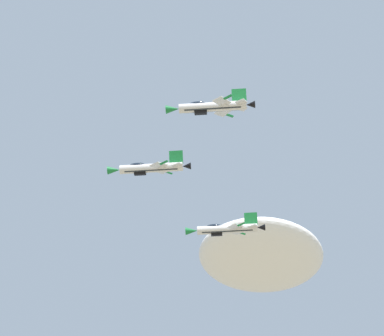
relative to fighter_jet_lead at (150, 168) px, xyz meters
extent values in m
ellipsoid|color=white|center=(51.65, 107.29, 82.64)|extent=(44.10, 36.88, 11.38)
cylinder|color=silver|center=(0.27, -0.07, 0.00)|extent=(12.05, 4.58, 1.70)
cube|color=#2D3338|center=(0.34, 0.20, -0.38)|extent=(10.12, 3.82, 1.19)
cone|color=#197A38|center=(-6.66, 1.68, 0.00)|extent=(2.71, 2.10, 1.56)
cone|color=black|center=(6.82, -1.72, 0.00)|extent=(1.88, 1.71, 1.36)
ellipsoid|color=#192333|center=(-2.38, 0.21, 0.51)|extent=(3.48, 2.28, 1.54)
cube|color=black|center=(-1.70, 0.93, -0.65)|extent=(2.47, 1.88, 1.33)
cube|color=silver|center=(1.44, -2.46, -1.64)|extent=(3.75, 3.86, 2.68)
cube|color=#197A38|center=(2.11, -4.37, -2.89)|extent=(1.58, 1.51, 0.53)
cube|color=silver|center=(2.46, 1.59, 1.49)|extent=(2.68, 3.84, 2.68)
cube|color=#197A38|center=(3.96, 2.95, 2.75)|extent=(1.69, 0.96, 0.53)
cube|color=silver|center=(4.92, -2.50, -0.92)|extent=(2.47, 2.50, 1.45)
cube|color=silver|center=(5.52, -0.13, 0.91)|extent=(1.94, 2.07, 1.45)
cube|color=#197A38|center=(4.66, -2.29, 1.45)|extent=(2.94, 2.30, 2.20)
cylinder|color=silver|center=(8.92, -16.80, -0.48)|extent=(12.05, 4.58, 1.70)
cube|color=#2D3338|center=(8.98, -16.56, -0.88)|extent=(10.13, 3.86, 1.11)
cone|color=#197A38|center=(1.98, -15.06, -0.48)|extent=(2.71, 2.10, 1.56)
cone|color=black|center=(15.46, -18.45, -0.48)|extent=(1.88, 1.71, 1.36)
ellipsoid|color=#192333|center=(6.27, -16.49, 0.06)|extent=(3.47, 2.25, 1.52)
cube|color=black|center=(6.93, -15.86, -1.16)|extent=(2.47, 1.87, 1.30)
cube|color=silver|center=(10.05, -19.32, -1.95)|extent=(3.86, 3.99, 2.41)
cube|color=#197A38|center=(10.70, -21.31, -3.07)|extent=(1.59, 1.52, 0.50)
cube|color=silver|center=(11.13, -15.04, 0.84)|extent=(2.72, 4.01, 2.41)
cube|color=#197A38|center=(12.65, -13.59, 1.97)|extent=(1.69, 0.97, 0.50)
cube|color=silver|center=(13.55, -19.30, -1.30)|extent=(2.52, 2.57, 1.31)
cube|color=silver|center=(14.18, -16.80, 0.34)|extent=(1.95, 2.16, 1.31)
cube|color=#197A38|center=(13.33, -18.91, 1.05)|extent=(2.90, 2.15, 2.30)
cylinder|color=silver|center=(17.36, 11.76, -1.91)|extent=(12.05, 4.58, 1.70)
cube|color=#2D3338|center=(17.42, 12.01, -2.30)|extent=(10.12, 3.85, 1.13)
cone|color=#197A38|center=(10.42, 13.51, -1.91)|extent=(2.71, 2.10, 1.56)
cone|color=black|center=(23.90, 10.11, -1.91)|extent=(1.88, 1.71, 1.36)
ellipsoid|color=#192333|center=(14.71, 12.06, -1.38)|extent=(3.48, 2.26, 1.52)
cube|color=black|center=(15.37, 12.72, -2.59)|extent=(2.47, 1.88, 1.31)
cube|color=silver|center=(18.50, 9.27, -3.42)|extent=(3.84, 3.96, 2.48)
cube|color=#197A38|center=(19.16, 7.30, -4.57)|extent=(1.59, 1.52, 0.51)
cube|color=silver|center=(19.57, 13.50, -0.55)|extent=(2.71, 3.97, 2.48)
cube|color=#197A38|center=(21.08, 14.92, 0.61)|extent=(1.69, 0.96, 0.51)
cube|color=silver|center=(21.99, 9.28, -2.75)|extent=(2.51, 2.56, 1.34)
cube|color=silver|center=(22.61, 11.75, -1.07)|extent=(1.95, 2.14, 1.34)
cube|color=#197A38|center=(21.77, 9.62, -0.40)|extent=(2.91, 2.19, 2.28)
camera|label=1|loc=(-10.76, -107.64, -121.45)|focal=80.18mm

